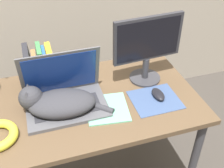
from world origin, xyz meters
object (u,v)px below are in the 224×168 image
object	(u,v)px
external_monitor	(147,46)
notepad	(107,108)
laptop	(65,96)
webcam	(73,67)
cat	(57,102)
computer_mouse	(158,94)
book_row	(41,68)

from	to	relation	value
external_monitor	notepad	distance (m)	0.39
laptop	webcam	size ratio (longest dim) A/B	4.90
external_monitor	notepad	world-z (taller)	external_monitor
cat	computer_mouse	xyz separation A→B (m)	(0.51, -0.05, -0.04)
external_monitor	computer_mouse	xyz separation A→B (m)	(0.00, -0.17, -0.19)
cat	computer_mouse	distance (m)	0.52
external_monitor	computer_mouse	world-z (taller)	external_monitor
cat	computer_mouse	size ratio (longest dim) A/B	4.13
cat	notepad	distance (m)	0.25
laptop	cat	distance (m)	0.06
external_monitor	notepad	size ratio (longest dim) A/B	1.59
cat	notepad	size ratio (longest dim) A/B	1.80
computer_mouse	notepad	bearing A→B (deg)	-177.72
cat	webcam	xyz separation A→B (m)	(0.14, 0.29, -0.01)
book_row	notepad	world-z (taller)	book_row
external_monitor	webcam	xyz separation A→B (m)	(-0.38, 0.16, -0.16)
external_monitor	cat	bearing A→B (deg)	-166.17
laptop	external_monitor	bearing A→B (deg)	10.45
external_monitor	notepad	bearing A→B (deg)	-146.61
cat	book_row	bearing A→B (deg)	99.45
book_row	webcam	world-z (taller)	book_row
notepad	webcam	size ratio (longest dim) A/B	3.00
computer_mouse	notepad	size ratio (longest dim) A/B	0.44
cat	webcam	size ratio (longest dim) A/B	5.41
webcam	laptop	bearing A→B (deg)	-109.95
book_row	laptop	bearing A→B (deg)	-67.54
laptop	external_monitor	size ratio (longest dim) A/B	1.03
computer_mouse	webcam	world-z (taller)	webcam
external_monitor	book_row	world-z (taller)	external_monitor
laptop	notepad	size ratio (longest dim) A/B	1.63
external_monitor	webcam	world-z (taller)	external_monitor
external_monitor	webcam	distance (m)	0.44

